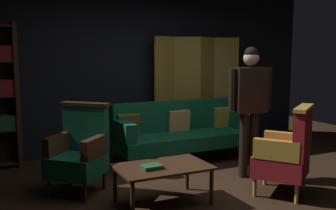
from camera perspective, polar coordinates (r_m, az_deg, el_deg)
name	(u,v)px	position (r m, az deg, el deg)	size (l,w,h in m)	color
ground_plane	(198,195)	(4.64, 4.44, -12.92)	(10.00, 10.00, 0.00)	black
back_wall	(125,66)	(6.57, -6.33, 5.61)	(7.20, 0.10, 2.80)	black
folding_screen	(197,89)	(6.93, 4.20, 2.30)	(1.69, 0.25, 1.90)	#B29338
velvet_couch	(182,130)	(6.00, 2.00, -3.65)	(2.12, 0.78, 0.88)	#382114
coffee_table	(163,170)	(4.26, -0.78, -9.45)	(1.00, 0.64, 0.42)	#382114
armchair_gilt_accent	(287,153)	(4.69, 16.96, -6.73)	(0.81, 0.81, 1.04)	#B78E33
armchair_wing_left	(79,151)	(4.70, -12.82, -6.54)	(0.82, 0.82, 1.04)	#382114
standing_figure	(250,100)	(5.15, 11.88, 0.77)	(0.58, 0.29, 1.70)	black
book_green_cloth	(152,167)	(4.15, -2.42, -9.00)	(0.22, 0.17, 0.04)	#1E4C28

